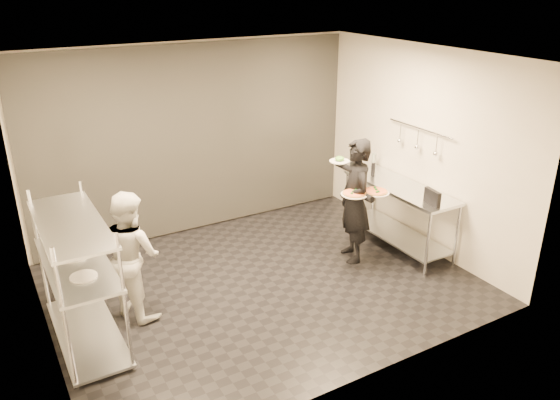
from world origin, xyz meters
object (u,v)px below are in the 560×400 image
pizza_plate_near (354,194)px  salad_plate (340,160)px  pos_monitor (432,197)px  bottle_dark (373,170)px  waiter (355,201)px  prep_counter (399,205)px  pizza_plate_far (376,192)px  bottle_clear (374,160)px  pass_rack (78,275)px  bottle_green (359,163)px  chef (131,254)px

pizza_plate_near → salad_plate: (0.08, 0.45, 0.32)m
pos_monitor → bottle_dark: (0.04, 1.22, -0.00)m
waiter → prep_counter: bearing=106.9°
pizza_plate_far → pos_monitor: 0.71m
prep_counter → salad_plate: size_ratio=6.65×
salad_plate → bottle_clear: 1.17m
pizza_plate_near → salad_plate: salad_plate is taller
pass_rack → bottle_green: pass_rack is taller
pizza_plate_near → pizza_plate_far: size_ratio=0.97×
pos_monitor → pizza_plate_far: bearing=143.0°
chef → pizza_plate_near: bearing=-120.1°
pos_monitor → prep_counter: bearing=87.9°
pizza_plate_far → salad_plate: (-0.21, 0.52, 0.32)m
chef → bottle_green: size_ratio=6.23×
prep_counter → bottle_dark: bearing=99.5°
prep_counter → pizza_plate_far: pizza_plate_far is taller
prep_counter → waiter: waiter is taller
salad_plate → bottle_green: bearing=34.4°
prep_counter → bottle_clear: 0.91m
chef → pizza_plate_far: size_ratio=4.20×
pass_rack → bottle_dark: (4.25, 0.51, 0.25)m
bottle_green → bottle_clear: (0.28, 0.00, -0.01)m
pos_monitor → bottle_clear: bearing=86.6°
pos_monitor → bottle_green: bottle_green is taller
pass_rack → chef: pass_rack is taller
pass_rack → salad_plate: 3.55m
bottle_dark → pizza_plate_near: bearing=-142.1°
bottle_clear → bottle_dark: (-0.25, -0.30, -0.02)m
waiter → salad_plate: size_ratio=6.26×
salad_plate → pos_monitor: salad_plate is taller
pass_rack → salad_plate: pass_rack is taller
prep_counter → pos_monitor: pos_monitor is taller
chef → bottle_dark: (3.65, 0.29, 0.27)m
prep_counter → bottle_clear: bottle_clear is taller
prep_counter → bottle_green: bearing=98.1°
bottle_clear → bottle_green: bearing=180.0°
pizza_plate_far → pass_rack: bearing=176.7°
chef → pos_monitor: 3.74m
pass_rack → waiter: bearing=0.2°
bottle_green → bottle_dark: size_ratio=1.24×
pizza_plate_near → salad_plate: 0.55m
bottle_green → pizza_plate_far: bearing=-116.8°
pass_rack → chef: (0.60, 0.21, -0.02)m
chef → pos_monitor: (3.61, -0.93, 0.27)m
waiter → chef: waiter is taller
waiter → pos_monitor: (0.66, -0.72, 0.17)m
waiter → pizza_plate_near: waiter is taller
salad_plate → chef: bearing=-178.2°
prep_counter → pizza_plate_far: bearing=-160.9°
salad_plate → pass_rack: bearing=-175.0°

